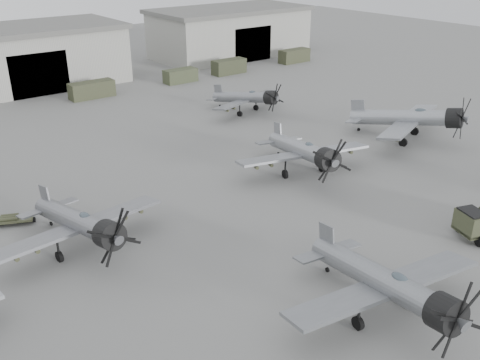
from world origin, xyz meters
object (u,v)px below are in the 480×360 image
object	(u,v)px
aircraft_near_1	(390,285)
aircraft_mid_3	(413,118)
aircraft_far_1	(249,98)
aircraft_mid_2	(306,152)
aircraft_mid_1	(82,224)

from	to	relation	value
aircraft_near_1	aircraft_mid_3	xyz separation A→B (m)	(26.51, 17.66, 0.19)
aircraft_mid_3	aircraft_far_1	bearing A→B (deg)	93.24
aircraft_near_1	aircraft_mid_2	world-z (taller)	aircraft_near_1
aircraft_mid_3	aircraft_far_1	xyz separation A→B (m)	(-7.81, 18.64, -0.51)
aircraft_near_1	aircraft_mid_1	distance (m)	20.74
aircraft_mid_1	aircraft_mid_2	bearing A→B (deg)	-5.53
aircraft_mid_1	aircraft_far_1	world-z (taller)	aircraft_mid_1
aircraft_mid_3	aircraft_far_1	distance (m)	20.21
aircraft_near_1	aircraft_far_1	bearing A→B (deg)	71.48
aircraft_near_1	aircraft_mid_2	bearing A→B (deg)	67.80
aircraft_near_1	aircraft_far_1	xyz separation A→B (m)	(18.70, 36.30, -0.32)
aircraft_mid_3	aircraft_near_1	bearing A→B (deg)	-165.83
aircraft_mid_1	aircraft_mid_2	distance (m)	21.63
aircraft_mid_3	aircraft_mid_2	bearing A→B (deg)	159.53
aircraft_near_1	aircraft_far_1	world-z (taller)	aircraft_near_1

